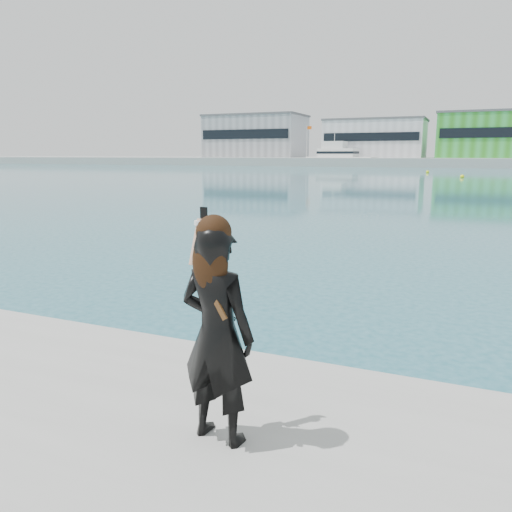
# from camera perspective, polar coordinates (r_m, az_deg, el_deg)

# --- Properties ---
(ground) EXTENTS (500.00, 500.00, 0.00)m
(ground) POSITION_cam_1_polar(r_m,az_deg,el_deg) (4.67, 6.08, -26.01)
(ground) COLOR #165B67
(ground) RESTS_ON ground
(far_quay) EXTENTS (320.00, 40.00, 2.00)m
(far_quay) POSITION_cam_1_polar(r_m,az_deg,el_deg) (133.58, 22.99, 9.87)
(far_quay) COLOR #9E9E99
(far_quay) RESTS_ON ground
(warehouse_grey_left) EXTENTS (26.52, 16.36, 11.50)m
(warehouse_grey_left) POSITION_cam_1_polar(r_m,az_deg,el_deg) (143.06, 0.00, 13.53)
(warehouse_grey_left) COLOR gray
(warehouse_grey_left) RESTS_ON far_quay
(warehouse_white) EXTENTS (24.48, 15.35, 9.50)m
(warehouse_white) POSITION_cam_1_polar(r_m,az_deg,el_deg) (133.60, 13.49, 12.93)
(warehouse_white) COLOR silver
(warehouse_white) RESTS_ON far_quay
(warehouse_green) EXTENTS (30.60, 16.36, 10.50)m
(warehouse_green) POSITION_cam_1_polar(r_m,az_deg,el_deg) (131.80, 26.75, 12.28)
(warehouse_green) COLOR green
(warehouse_green) RESTS_ON far_quay
(flagpole_left) EXTENTS (1.28, 0.16, 8.00)m
(flagpole_left) POSITION_cam_1_polar(r_m,az_deg,el_deg) (130.56, 5.87, 13.12)
(flagpole_left) COLOR silver
(flagpole_left) RESTS_ON far_quay
(motor_yacht) EXTENTS (17.22, 7.23, 7.79)m
(motor_yacht) POSITION_cam_1_polar(r_m,az_deg,el_deg) (124.94, 9.49, 11.10)
(motor_yacht) COLOR white
(motor_yacht) RESTS_ON ground
(buoy_near) EXTENTS (0.50, 0.50, 0.50)m
(buoy_near) POSITION_cam_1_polar(r_m,az_deg,el_deg) (66.94, 22.49, 8.26)
(buoy_near) COLOR #FCFF0D
(buoy_near) RESTS_ON ground
(buoy_far) EXTENTS (0.50, 0.50, 0.50)m
(buoy_far) POSITION_cam_1_polar(r_m,az_deg,el_deg) (82.46, 19.01, 8.96)
(buoy_far) COLOR #FCFF0D
(buoy_far) RESTS_ON ground
(woman) EXTENTS (0.61, 0.44, 1.67)m
(woman) POSITION_cam_1_polar(r_m,az_deg,el_deg) (3.55, -4.52, -8.24)
(woman) COLOR black
(woman) RESTS_ON near_quay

